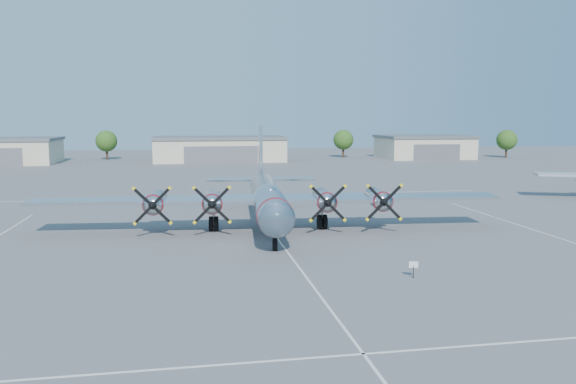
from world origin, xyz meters
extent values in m
plane|color=#555558|center=(0.00, 0.00, 0.00)|extent=(260.00, 260.00, 0.00)
cube|color=silver|center=(0.00, -5.00, 0.01)|extent=(0.15, 40.00, 0.01)
cube|color=silver|center=(22.00, -5.00, 0.01)|extent=(0.15, 40.00, 0.01)
cube|color=silver|center=(0.00, -22.00, 0.01)|extent=(60.00, 0.15, 0.01)
cube|color=silver|center=(0.00, 25.00, 0.01)|extent=(60.00, 0.15, 0.01)
cube|color=beige|center=(-45.00, 82.00, 2.40)|extent=(22.00, 14.00, 4.80)
cube|color=slate|center=(-45.00, 82.00, 5.10)|extent=(22.60, 14.60, 0.60)
cube|color=beige|center=(0.00, 82.00, 2.40)|extent=(28.00, 14.00, 4.80)
cube|color=slate|center=(0.00, 82.00, 5.10)|extent=(28.60, 14.60, 0.60)
cube|color=slate|center=(0.00, 74.95, 1.80)|extent=(15.40, 0.20, 3.60)
cube|color=beige|center=(48.00, 82.00, 2.40)|extent=(20.00, 14.00, 4.80)
cube|color=slate|center=(48.00, 82.00, 5.10)|extent=(20.60, 14.60, 0.60)
cube|color=slate|center=(48.00, 74.95, 1.80)|extent=(11.00, 0.20, 3.60)
cylinder|color=#382619|center=(-25.00, 90.00, 1.40)|extent=(0.50, 0.50, 2.80)
sphere|color=#224714|center=(-25.00, 90.00, 4.24)|extent=(4.80, 4.80, 4.80)
cylinder|color=#382619|center=(30.00, 88.00, 1.40)|extent=(0.50, 0.50, 2.80)
sphere|color=#224714|center=(30.00, 88.00, 4.24)|extent=(4.80, 4.80, 4.80)
cylinder|color=#382619|center=(68.00, 80.00, 1.40)|extent=(0.50, 0.50, 2.80)
sphere|color=#224714|center=(68.00, 80.00, 4.24)|extent=(4.80, 4.80, 4.80)
cylinder|color=black|center=(6.23, -12.15, 0.39)|extent=(0.06, 0.06, 0.78)
cube|color=white|center=(6.23, -12.15, 0.83)|extent=(0.52, 0.20, 0.39)
camera|label=1|loc=(-6.77, -42.69, 9.46)|focal=35.00mm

